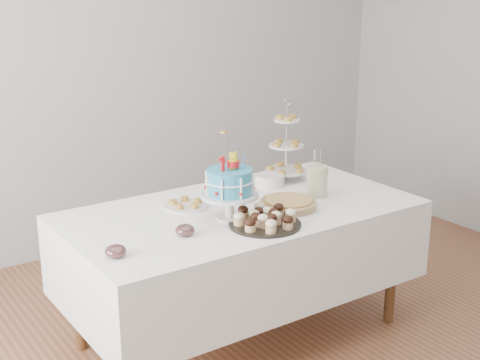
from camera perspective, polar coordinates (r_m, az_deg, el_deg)
floor at (r=3.75m, az=2.75°, el=-14.85°), size 5.00×5.00×0.00m
walls at (r=3.25m, az=3.08°, el=5.81°), size 5.04×4.04×2.70m
table at (r=3.72m, az=0.08°, el=-5.72°), size 1.92×1.02×0.77m
birthday_cake at (r=3.43m, az=-0.89°, el=-1.41°), size 0.30×0.30×0.46m
cupcake_tray at (r=3.38m, az=2.14°, el=-3.24°), size 0.37×0.37×0.08m
pie at (r=3.64m, az=4.15°, el=-1.99°), size 0.31×0.31×0.05m
tiered_stand at (r=4.11m, az=3.97°, el=2.91°), size 0.26×0.26×0.51m
plate_stack at (r=4.03m, az=2.56°, el=-0.01°), size 0.18×0.18×0.07m
pastry_plate at (r=3.67m, az=-4.63°, el=-2.07°), size 0.25×0.25×0.04m
jam_bowl_a at (r=3.06m, az=-10.57°, el=-6.01°), size 0.10×0.10×0.06m
jam_bowl_b at (r=3.27m, az=-4.72°, el=-4.29°), size 0.10×0.10×0.06m
utensil_pitcher at (r=3.84m, az=6.60°, el=0.03°), size 0.13×0.12×0.27m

